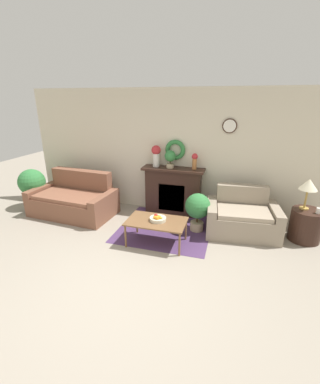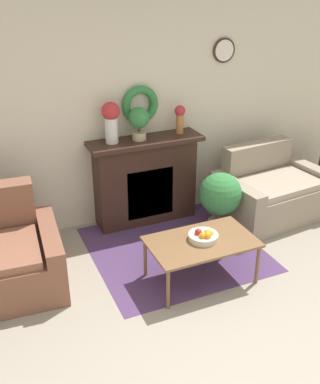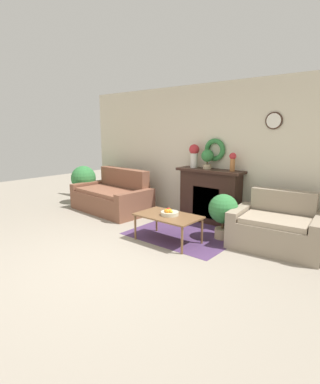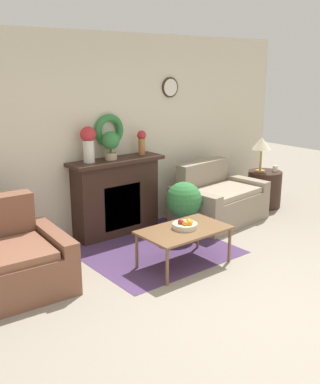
{
  "view_description": "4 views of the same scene",
  "coord_description": "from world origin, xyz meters",
  "px_view_note": "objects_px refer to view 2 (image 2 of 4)",
  "views": [
    {
      "loc": [
        1.34,
        -2.64,
        2.46
      ],
      "look_at": [
        0.11,
        1.51,
        0.89
      ],
      "focal_mm": 24.0,
      "sensor_mm": 36.0,
      "label": 1
    },
    {
      "loc": [
        -1.73,
        -1.99,
        2.75
      ],
      "look_at": [
        -0.11,
        1.71,
        0.81
      ],
      "focal_mm": 42.0,
      "sensor_mm": 36.0,
      "label": 2
    },
    {
      "loc": [
        3.02,
        -2.45,
        1.81
      ],
      "look_at": [
        -0.24,
        1.47,
        0.75
      ],
      "focal_mm": 28.0,
      "sensor_mm": 36.0,
      "label": 3
    },
    {
      "loc": [
        -3.14,
        -2.39,
        2.27
      ],
      "look_at": [
        0.12,
        1.69,
        0.79
      ],
      "focal_mm": 42.0,
      "sensor_mm": 36.0,
      "label": 4
    }
  ],
  "objects_px": {
    "fruit_bowl": "(204,236)",
    "vase_on_mantel_left": "(111,119)",
    "potted_plant_floor_by_loveseat": "(220,197)",
    "loveseat_right": "(271,192)",
    "fireplace": "(145,180)",
    "potted_plant_on_mantel": "(139,120)",
    "vase_on_mantel_right": "(180,117)",
    "coffee_table": "(202,244)"
  },
  "relations": [
    {
      "from": "fruit_bowl",
      "to": "vase_on_mantel_left",
      "type": "xyz_separation_m",
      "value": [
        -0.45,
        1.37,
        0.84
      ]
    },
    {
      "from": "potted_plant_floor_by_loveseat",
      "to": "fruit_bowl",
      "type": "bearing_deg",
      "value": -130.53
    },
    {
      "from": "loveseat_right",
      "to": "potted_plant_floor_by_loveseat",
      "type": "relative_size",
      "value": 1.85
    },
    {
      "from": "loveseat_right",
      "to": "vase_on_mantel_left",
      "type": "xyz_separation_m",
      "value": [
        -1.89,
        0.5,
        1.03
      ]
    },
    {
      "from": "fireplace",
      "to": "potted_plant_floor_by_loveseat",
      "type": "distance_m",
      "value": 0.94
    },
    {
      "from": "vase_on_mantel_left",
      "to": "fruit_bowl",
      "type": "bearing_deg",
      "value": -71.81
    },
    {
      "from": "fruit_bowl",
      "to": "vase_on_mantel_left",
      "type": "distance_m",
      "value": 1.67
    },
    {
      "from": "loveseat_right",
      "to": "vase_on_mantel_left",
      "type": "relative_size",
      "value": 3.04
    },
    {
      "from": "fruit_bowl",
      "to": "potted_plant_on_mantel",
      "type": "bearing_deg",
      "value": 95.51
    },
    {
      "from": "fruit_bowl",
      "to": "vase_on_mantel_right",
      "type": "height_order",
      "value": "vase_on_mantel_right"
    },
    {
      "from": "vase_on_mantel_left",
      "to": "potted_plant_floor_by_loveseat",
      "type": "relative_size",
      "value": 0.61
    },
    {
      "from": "potted_plant_on_mantel",
      "to": "potted_plant_floor_by_loveseat",
      "type": "height_order",
      "value": "potted_plant_on_mantel"
    },
    {
      "from": "potted_plant_on_mantel",
      "to": "potted_plant_floor_by_loveseat",
      "type": "xyz_separation_m",
      "value": [
        0.73,
        -0.65,
        -0.81
      ]
    },
    {
      "from": "fruit_bowl",
      "to": "vase_on_mantel_right",
      "type": "distance_m",
      "value": 1.62
    },
    {
      "from": "fruit_bowl",
      "to": "potted_plant_floor_by_loveseat",
      "type": "height_order",
      "value": "potted_plant_floor_by_loveseat"
    },
    {
      "from": "vase_on_mantel_left",
      "to": "vase_on_mantel_right",
      "type": "bearing_deg",
      "value": 0.0
    },
    {
      "from": "coffee_table",
      "to": "fruit_bowl",
      "type": "bearing_deg",
      "value": 14.72
    },
    {
      "from": "fruit_bowl",
      "to": "potted_plant_floor_by_loveseat",
      "type": "relative_size",
      "value": 0.38
    },
    {
      "from": "fireplace",
      "to": "loveseat_right",
      "type": "bearing_deg",
      "value": -18.4
    },
    {
      "from": "fruit_bowl",
      "to": "potted_plant_floor_by_loveseat",
      "type": "distance_m",
      "value": 0.92
    },
    {
      "from": "vase_on_mantel_left",
      "to": "potted_plant_floor_by_loveseat",
      "type": "distance_m",
      "value": 1.51
    },
    {
      "from": "vase_on_mantel_left",
      "to": "vase_on_mantel_right",
      "type": "height_order",
      "value": "vase_on_mantel_left"
    },
    {
      "from": "fruit_bowl",
      "to": "potted_plant_floor_by_loveseat",
      "type": "xyz_separation_m",
      "value": [
        0.6,
        0.7,
        -0.01
      ]
    },
    {
      "from": "fireplace",
      "to": "loveseat_right",
      "type": "height_order",
      "value": "fireplace"
    },
    {
      "from": "loveseat_right",
      "to": "coffee_table",
      "type": "relative_size",
      "value": 1.36
    },
    {
      "from": "coffee_table",
      "to": "vase_on_mantel_left",
      "type": "distance_m",
      "value": 1.71
    },
    {
      "from": "fireplace",
      "to": "fruit_bowl",
      "type": "height_order",
      "value": "fireplace"
    },
    {
      "from": "potted_plant_floor_by_loveseat",
      "to": "fireplace",
      "type": "bearing_deg",
      "value": 134.43
    },
    {
      "from": "potted_plant_on_mantel",
      "to": "potted_plant_floor_by_loveseat",
      "type": "bearing_deg",
      "value": -41.88
    },
    {
      "from": "loveseat_right",
      "to": "coffee_table",
      "type": "xyz_separation_m",
      "value": [
        -1.46,
        -0.87,
        0.11
      ]
    },
    {
      "from": "loveseat_right",
      "to": "fruit_bowl",
      "type": "bearing_deg",
      "value": -154.73
    },
    {
      "from": "vase_on_mantel_right",
      "to": "fruit_bowl",
      "type": "bearing_deg",
      "value": -106.0
    },
    {
      "from": "coffee_table",
      "to": "vase_on_mantel_right",
      "type": "height_order",
      "value": "vase_on_mantel_right"
    },
    {
      "from": "vase_on_mantel_right",
      "to": "potted_plant_floor_by_loveseat",
      "type": "relative_size",
      "value": 0.44
    },
    {
      "from": "loveseat_right",
      "to": "fireplace",
      "type": "bearing_deg",
      "value": 155.77
    },
    {
      "from": "coffee_table",
      "to": "vase_on_mantel_left",
      "type": "relative_size",
      "value": 2.24
    },
    {
      "from": "fruit_bowl",
      "to": "potted_plant_on_mantel",
      "type": "height_order",
      "value": "potted_plant_on_mantel"
    },
    {
      "from": "fireplace",
      "to": "potted_plant_on_mantel",
      "type": "bearing_deg",
      "value": -168.92
    },
    {
      "from": "fireplace",
      "to": "coffee_table",
      "type": "bearing_deg",
      "value": -88.58
    },
    {
      "from": "loveseat_right",
      "to": "potted_plant_on_mantel",
      "type": "height_order",
      "value": "potted_plant_on_mantel"
    },
    {
      "from": "vase_on_mantel_right",
      "to": "potted_plant_on_mantel",
      "type": "relative_size",
      "value": 0.9
    },
    {
      "from": "coffee_table",
      "to": "vase_on_mantel_right",
      "type": "distance_m",
      "value": 1.67
    }
  ]
}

